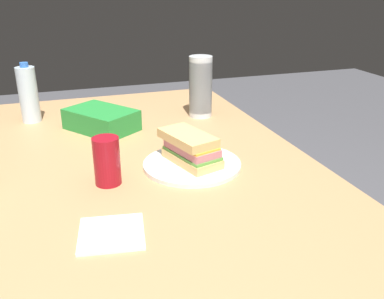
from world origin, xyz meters
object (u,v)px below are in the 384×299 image
plastic_cup_stack (201,87)px  paper_plate (192,164)px  dining_table (137,191)px  chip_bag (101,120)px  water_bottle_tall (28,94)px  soda_can_red (107,161)px  sandwich (191,148)px

plastic_cup_stack → paper_plate: bearing=157.7°
dining_table → chip_bag: chip_bag is taller
paper_plate → dining_table: bearing=58.2°
paper_plate → water_bottle_tall: water_bottle_tall is taller
paper_plate → plastic_cup_stack: 0.47m
dining_table → soda_can_red: (-0.12, 0.09, 0.16)m
sandwich → plastic_cup_stack: size_ratio=0.90×
dining_table → plastic_cup_stack: plastic_cup_stack is taller
chip_bag → plastic_cup_stack: (0.04, -0.37, 0.08)m
dining_table → soda_can_red: size_ratio=11.94×
chip_bag → plastic_cup_stack: plastic_cup_stack is taller
sandwich → soda_can_red: soda_can_red is taller
plastic_cup_stack → sandwich: bearing=157.2°
paper_plate → soda_can_red: size_ratio=2.19×
paper_plate → soda_can_red: soda_can_red is taller
dining_table → paper_plate: size_ratio=5.45×
dining_table → sandwich: bearing=-121.5°
water_bottle_tall → plastic_cup_stack: 0.61m
dining_table → chip_bag: (0.30, 0.05, 0.13)m
sandwich → soda_can_red: (-0.03, 0.23, 0.01)m
soda_can_red → plastic_cup_stack: bearing=-41.9°
water_bottle_tall → plastic_cup_stack: (-0.13, -0.59, 0.01)m
sandwich → paper_plate: bearing=-136.5°
dining_table → water_bottle_tall: size_ratio=6.91×
paper_plate → sandwich: bearing=43.5°
soda_can_red → chip_bag: (0.41, -0.04, -0.03)m
soda_can_red → plastic_cup_stack: plastic_cup_stack is taller
sandwich → plastic_cup_stack: (0.42, -0.18, 0.06)m
chip_bag → water_bottle_tall: 0.29m
dining_table → paper_plate: paper_plate is taller
paper_plate → soda_can_red: bearing=97.4°
plastic_cup_stack → chip_bag: bearing=95.8°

